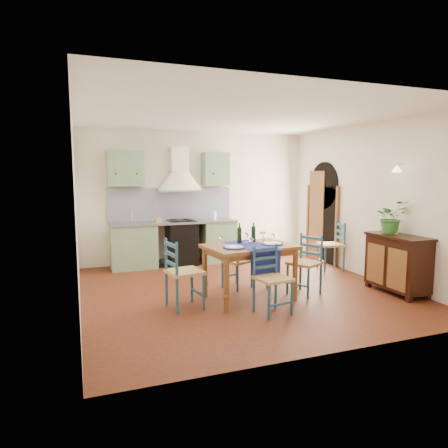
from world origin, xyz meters
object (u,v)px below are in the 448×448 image
Objects in this scene: dining_table at (250,252)px; potted_plant at (391,217)px; chair_near at (271,279)px; sideboard at (397,262)px.

potted_plant reaches higher than dining_table.
chair_near is 1.72× the size of potted_plant.
dining_table is 0.70m from chair_near.
sideboard is at bearing -92.11° from potted_plant.
dining_table is at bearing 172.34° from potted_plant.
chair_near is at bearing -87.38° from dining_table.
dining_table is 1.33× the size of sideboard.
dining_table reaches higher than chair_near.
sideboard is 1.96× the size of potted_plant.
potted_plant is at bearing 87.89° from sideboard.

